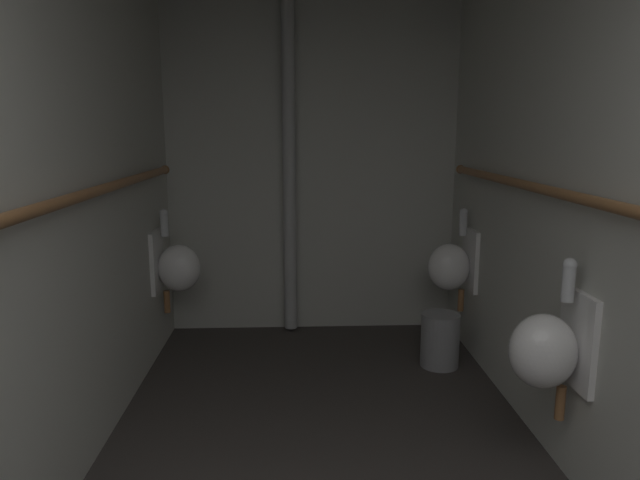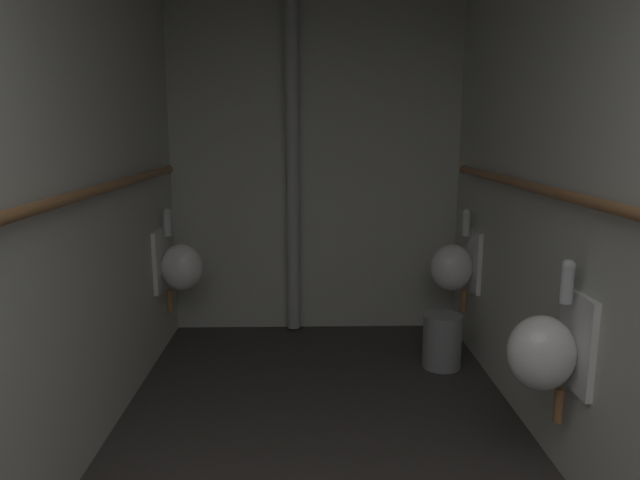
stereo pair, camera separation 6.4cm
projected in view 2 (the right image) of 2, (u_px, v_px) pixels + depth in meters
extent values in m
cube|color=beige|center=(40.00, 202.00, 2.35)|extent=(0.06, 4.42, 2.63)
cube|color=beige|center=(600.00, 200.00, 2.40)|extent=(0.06, 4.42, 2.63)
cube|color=beige|center=(315.00, 167.00, 4.51)|extent=(2.39, 0.06, 2.63)
ellipsoid|color=white|center=(182.00, 267.00, 4.09)|extent=(0.30, 0.26, 0.34)
cube|color=white|center=(160.00, 260.00, 4.08)|extent=(0.03, 0.30, 0.44)
cylinder|color=silver|center=(167.00, 225.00, 4.03)|extent=(0.06, 0.06, 0.16)
sphere|color=silver|center=(167.00, 213.00, 4.01)|extent=(0.06, 0.06, 0.06)
cylinder|color=#936038|center=(170.00, 301.00, 4.13)|extent=(0.04, 0.04, 0.16)
ellipsoid|color=white|center=(541.00, 353.00, 2.52)|extent=(0.30, 0.26, 0.34)
cube|color=white|center=(577.00, 342.00, 2.52)|extent=(0.03, 0.30, 0.44)
cylinder|color=silver|center=(567.00, 285.00, 2.47)|extent=(0.06, 0.06, 0.16)
sphere|color=silver|center=(569.00, 266.00, 2.45)|extent=(0.06, 0.06, 0.06)
cylinder|color=#936038|center=(559.00, 405.00, 2.57)|extent=(0.04, 0.04, 0.16)
ellipsoid|color=white|center=(452.00, 267.00, 4.08)|extent=(0.30, 0.26, 0.34)
cube|color=white|center=(473.00, 261.00, 4.07)|extent=(0.03, 0.30, 0.44)
cylinder|color=silver|center=(466.00, 225.00, 4.02)|extent=(0.06, 0.06, 0.16)
sphere|color=silver|center=(467.00, 213.00, 4.01)|extent=(0.06, 0.06, 0.06)
cylinder|color=#936038|center=(464.00, 301.00, 4.13)|extent=(0.04, 0.04, 0.16)
cylinder|color=#936038|center=(65.00, 200.00, 2.38)|extent=(0.05, 3.62, 0.05)
sphere|color=#936038|center=(168.00, 169.00, 4.15)|extent=(0.06, 0.06, 0.06)
cylinder|color=#936038|center=(579.00, 199.00, 2.39)|extent=(0.05, 3.58, 0.05)
sphere|color=#936038|center=(464.00, 169.00, 4.15)|extent=(0.06, 0.06, 0.06)
cylinder|color=#B2B2B2|center=(292.00, 168.00, 4.40)|extent=(0.10, 0.10, 2.58)
cylinder|color=gray|center=(442.00, 341.00, 3.90)|extent=(0.26, 0.26, 0.37)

